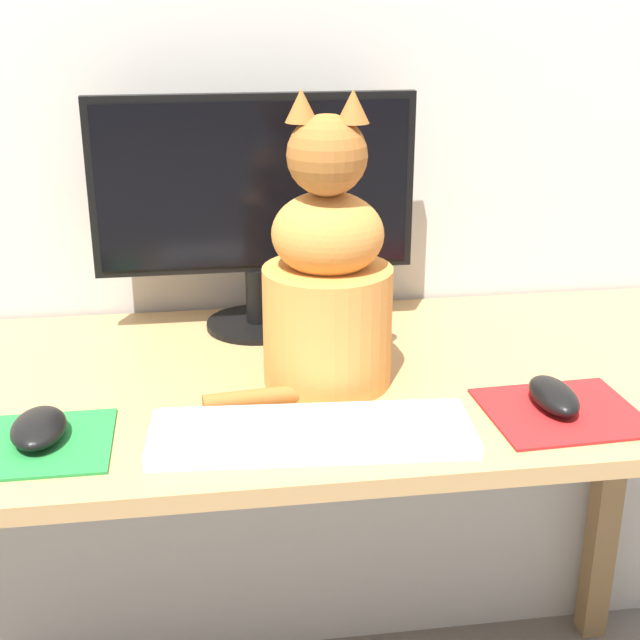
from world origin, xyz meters
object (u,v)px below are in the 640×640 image
object	(u,v)px
computer_mouse_right	(554,396)
cat	(327,281)
computer_mouse_left	(39,428)
monitor	(254,201)
keyboard	(312,432)

from	to	relation	value
computer_mouse_right	cat	bearing A→B (deg)	155.63
computer_mouse_left	computer_mouse_right	xyz separation A→B (m)	(0.67, -0.01, 0.00)
monitor	computer_mouse_right	distance (m)	0.56
monitor	cat	distance (m)	0.25
keyboard	monitor	bearing A→B (deg)	99.28
monitor	cat	size ratio (longest dim) A/B	1.24
computer_mouse_left	keyboard	bearing A→B (deg)	-7.65
computer_mouse_left	cat	xyz separation A→B (m)	(0.38, 0.13, 0.13)
monitor	computer_mouse_right	bearing A→B (deg)	-44.37
keyboard	computer_mouse_right	world-z (taller)	computer_mouse_right
keyboard	cat	bearing A→B (deg)	79.39
monitor	computer_mouse_left	bearing A→B (deg)	-130.22
keyboard	computer_mouse_left	bearing A→B (deg)	176.41
monitor	keyboard	bearing A→B (deg)	-84.78
monitor	keyboard	distance (m)	0.45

